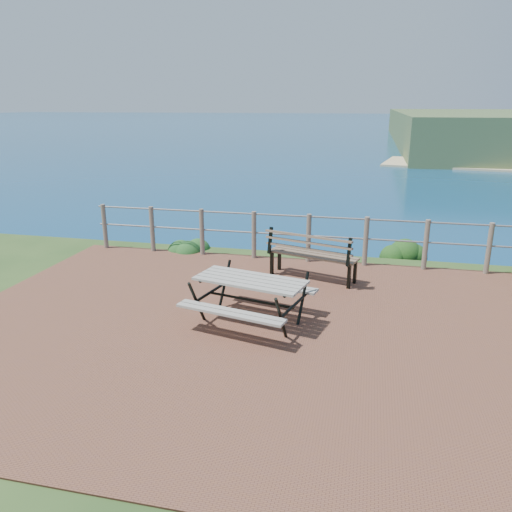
{
  "coord_description": "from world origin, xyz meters",
  "views": [
    {
      "loc": [
        1.14,
        -6.53,
        3.17
      ],
      "look_at": [
        -0.61,
        1.15,
        0.75
      ],
      "focal_mm": 35.0,
      "sensor_mm": 36.0,
      "label": 1
    }
  ],
  "objects": [
    {
      "name": "shrub_lip_east",
      "position": [
        1.99,
        4.24,
        0.0
      ],
      "size": [
        0.79,
        0.79,
        0.54
      ],
      "primitive_type": "ellipsoid",
      "color": "#164114",
      "rests_on": "ground"
    },
    {
      "name": "safety_railing",
      "position": [
        0.0,
        3.35,
        0.57
      ],
      "size": [
        9.4,
        0.1,
        1.0
      ],
      "color": "#6B5B4C",
      "rests_on": "ground"
    },
    {
      "name": "ocean",
      "position": [
        0.0,
        200.0,
        0.0
      ],
      "size": [
        1200.0,
        1200.0,
        0.0
      ],
      "primitive_type": "plane",
      "color": "#14537C",
      "rests_on": "ground"
    },
    {
      "name": "ground",
      "position": [
        0.0,
        0.0,
        0.0
      ],
      "size": [
        10.0,
        7.0,
        0.12
      ],
      "primitive_type": "cube",
      "color": "brown",
      "rests_on": "ground"
    },
    {
      "name": "park_bench",
      "position": [
        0.21,
        2.31,
        0.62
      ],
      "size": [
        1.72,
        0.9,
        0.94
      ],
      "rotation": [
        0.0,
        0.0,
        -0.3
      ],
      "color": "brown",
      "rests_on": "ground"
    },
    {
      "name": "shrub_lip_west",
      "position": [
        -2.71,
        3.64,
        0.0
      ],
      "size": [
        0.7,
        0.7,
        0.41
      ],
      "primitive_type": "ellipsoid",
      "color": "#1F5320",
      "rests_on": "ground"
    },
    {
      "name": "picnic_table",
      "position": [
        -0.47,
        0.17,
        0.44
      ],
      "size": [
        1.73,
        1.38,
        0.68
      ],
      "rotation": [
        0.0,
        0.0,
        -0.23
      ],
      "color": "#A39F92",
      "rests_on": "ground"
    }
  ]
}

